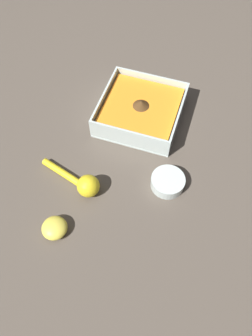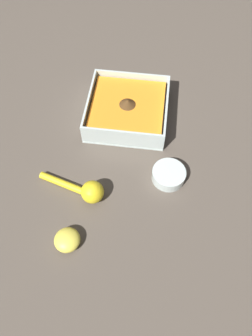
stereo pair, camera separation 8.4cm
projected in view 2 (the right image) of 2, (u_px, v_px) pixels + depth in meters
ground_plane at (130, 120)px, 0.97m from camera, size 4.00×4.00×0.00m
square_dish at (127, 110)px, 0.96m from camera, size 0.23×0.23×0.07m
spice_bowl at (169, 175)px, 0.85m from camera, size 0.09×0.09×0.03m
lemon_squeezer at (87, 190)px, 0.82m from camera, size 0.18×0.08×0.06m
lemon_half at (67, 240)px, 0.76m from camera, size 0.06×0.06×0.03m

